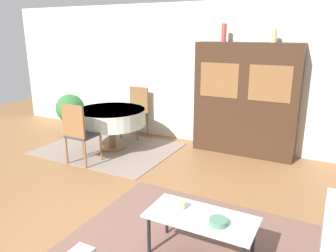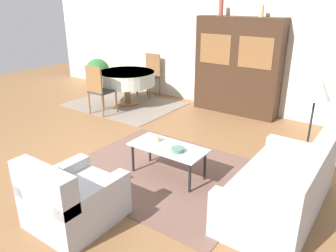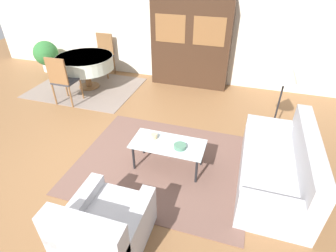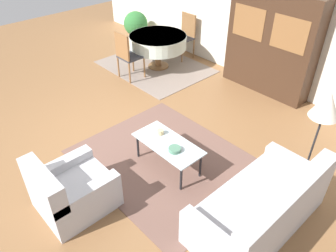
{
  "view_description": "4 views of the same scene",
  "coord_description": "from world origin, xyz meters",
  "px_view_note": "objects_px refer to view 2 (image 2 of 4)",
  "views": [
    {
      "loc": [
        2.13,
        -2.31,
        2.16
      ],
      "look_at": [
        0.2,
        1.4,
        0.95
      ],
      "focal_mm": 35.0,
      "sensor_mm": 36.0,
      "label": 1
    },
    {
      "loc": [
        3.45,
        -2.99,
        2.34
      ],
      "look_at": [
        1.13,
        0.3,
        0.75
      ],
      "focal_mm": 35.0,
      "sensor_mm": 36.0,
      "label": 2
    },
    {
      "loc": [
        2.02,
        -2.57,
        2.74
      ],
      "look_at": [
        1.13,
        0.3,
        0.75
      ],
      "focal_mm": 28.0,
      "sensor_mm": 36.0,
      "label": 3
    },
    {
      "loc": [
        3.82,
        -2.18,
        3.4
      ],
      "look_at": [
        1.13,
        0.3,
        0.75
      ],
      "focal_mm": 35.0,
      "sensor_mm": 36.0,
      "label": 4
    }
  ],
  "objects_px": {
    "dining_chair_near": "(99,87)",
    "dining_chair_far": "(150,73)",
    "vase_tall": "(221,8)",
    "bowl": "(178,150)",
    "potted_plant": "(98,72)",
    "coffee_table": "(168,150)",
    "armchair": "(72,200)",
    "cup": "(157,139)",
    "couch": "(284,188)",
    "vase_short": "(261,11)",
    "dining_table": "(127,78)",
    "display_cabinet": "(237,67)",
    "floor_lamp": "(317,89)"
  },
  "relations": [
    {
      "from": "dining_table",
      "to": "coffee_table",
      "type": "bearing_deg",
      "value": -38.82
    },
    {
      "from": "armchair",
      "to": "bowl",
      "type": "distance_m",
      "value": 1.47
    },
    {
      "from": "potted_plant",
      "to": "display_cabinet",
      "type": "bearing_deg",
      "value": 4.38
    },
    {
      "from": "cup",
      "to": "coffee_table",
      "type": "bearing_deg",
      "value": -14.53
    },
    {
      "from": "armchair",
      "to": "vase_tall",
      "type": "distance_m",
      "value": 4.92
    },
    {
      "from": "couch",
      "to": "dining_chair_far",
      "type": "xyz_separation_m",
      "value": [
        -4.23,
        2.92,
        0.29
      ]
    },
    {
      "from": "potted_plant",
      "to": "coffee_table",
      "type": "bearing_deg",
      "value": -32.89
    },
    {
      "from": "bowl",
      "to": "armchair",
      "type": "bearing_deg",
      "value": -108.14
    },
    {
      "from": "potted_plant",
      "to": "cup",
      "type": "bearing_deg",
      "value": -33.78
    },
    {
      "from": "dining_chair_near",
      "to": "potted_plant",
      "type": "relative_size",
      "value": 1.28
    },
    {
      "from": "vase_short",
      "to": "coffee_table",
      "type": "bearing_deg",
      "value": -89.78
    },
    {
      "from": "coffee_table",
      "to": "display_cabinet",
      "type": "relative_size",
      "value": 0.54
    },
    {
      "from": "display_cabinet",
      "to": "bowl",
      "type": "height_order",
      "value": "display_cabinet"
    },
    {
      "from": "armchair",
      "to": "coffee_table",
      "type": "height_order",
      "value": "armchair"
    },
    {
      "from": "display_cabinet",
      "to": "dining_table",
      "type": "bearing_deg",
      "value": -157.92
    },
    {
      "from": "dining_table",
      "to": "potted_plant",
      "type": "height_order",
      "value": "potted_plant"
    },
    {
      "from": "dining_chair_far",
      "to": "potted_plant",
      "type": "height_order",
      "value": "dining_chair_far"
    },
    {
      "from": "dining_chair_near",
      "to": "couch",
      "type": "bearing_deg",
      "value": -15.49
    },
    {
      "from": "dining_chair_far",
      "to": "couch",
      "type": "bearing_deg",
      "value": 145.4
    },
    {
      "from": "couch",
      "to": "cup",
      "type": "xyz_separation_m",
      "value": [
        -1.78,
        -0.05,
        0.19
      ]
    },
    {
      "from": "potted_plant",
      "to": "dining_chair_near",
      "type": "bearing_deg",
      "value": -42.75
    },
    {
      "from": "vase_tall",
      "to": "coffee_table",
      "type": "bearing_deg",
      "value": -74.39
    },
    {
      "from": "display_cabinet",
      "to": "vase_short",
      "type": "xyz_separation_m",
      "value": [
        0.4,
        0.0,
        1.1
      ]
    },
    {
      "from": "couch",
      "to": "dining_table",
      "type": "relative_size",
      "value": 1.41
    },
    {
      "from": "cup",
      "to": "floor_lamp",
      "type": "bearing_deg",
      "value": 35.1
    },
    {
      "from": "display_cabinet",
      "to": "bowl",
      "type": "bearing_deg",
      "value": -79.14
    },
    {
      "from": "coffee_table",
      "to": "potted_plant",
      "type": "bearing_deg",
      "value": 147.11
    },
    {
      "from": "dining_chair_near",
      "to": "dining_chair_far",
      "type": "xyz_separation_m",
      "value": [
        0.0,
        1.74,
        0.0
      ]
    },
    {
      "from": "cup",
      "to": "vase_tall",
      "type": "xyz_separation_m",
      "value": [
        -0.63,
        3.02,
        1.66
      ]
    },
    {
      "from": "armchair",
      "to": "coffee_table",
      "type": "bearing_deg",
      "value": 79.63
    },
    {
      "from": "dining_chair_far",
      "to": "vase_tall",
      "type": "height_order",
      "value": "vase_tall"
    },
    {
      "from": "dining_chair_far",
      "to": "vase_tall",
      "type": "distance_m",
      "value": 2.39
    },
    {
      "from": "coffee_table",
      "to": "vase_tall",
      "type": "distance_m",
      "value": 3.64
    },
    {
      "from": "vase_short",
      "to": "armchair",
      "type": "bearing_deg",
      "value": -93.19
    },
    {
      "from": "coffee_table",
      "to": "vase_short",
      "type": "relative_size",
      "value": 4.78
    },
    {
      "from": "floor_lamp",
      "to": "vase_short",
      "type": "relative_size",
      "value": 6.5
    },
    {
      "from": "vase_short",
      "to": "floor_lamp",
      "type": "bearing_deg",
      "value": -49.84
    },
    {
      "from": "armchair",
      "to": "dining_chair_far",
      "type": "height_order",
      "value": "dining_chair_far"
    },
    {
      "from": "vase_tall",
      "to": "bowl",
      "type": "bearing_deg",
      "value": -71.42
    },
    {
      "from": "armchair",
      "to": "cup",
      "type": "relative_size",
      "value": 9.13
    },
    {
      "from": "vase_tall",
      "to": "display_cabinet",
      "type": "bearing_deg",
      "value": -0.12
    },
    {
      "from": "coffee_table",
      "to": "vase_short",
      "type": "distance_m",
      "value": 3.51
    },
    {
      "from": "display_cabinet",
      "to": "coffee_table",
      "type": "bearing_deg",
      "value": -82.44
    },
    {
      "from": "floor_lamp",
      "to": "bowl",
      "type": "xyz_separation_m",
      "value": [
        -1.31,
        -1.33,
        -0.73
      ]
    },
    {
      "from": "couch",
      "to": "dining_chair_far",
      "type": "distance_m",
      "value": 5.14
    },
    {
      "from": "bowl",
      "to": "potted_plant",
      "type": "bearing_deg",
      "value": 147.78
    },
    {
      "from": "dining_table",
      "to": "cup",
      "type": "bearing_deg",
      "value": -40.59
    },
    {
      "from": "bowl",
      "to": "cup",
      "type": "bearing_deg",
      "value": 165.36
    },
    {
      "from": "cup",
      "to": "dining_chair_far",
      "type": "bearing_deg",
      "value": 129.49
    },
    {
      "from": "coffee_table",
      "to": "vase_short",
      "type": "bearing_deg",
      "value": 90.22
    }
  ]
}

